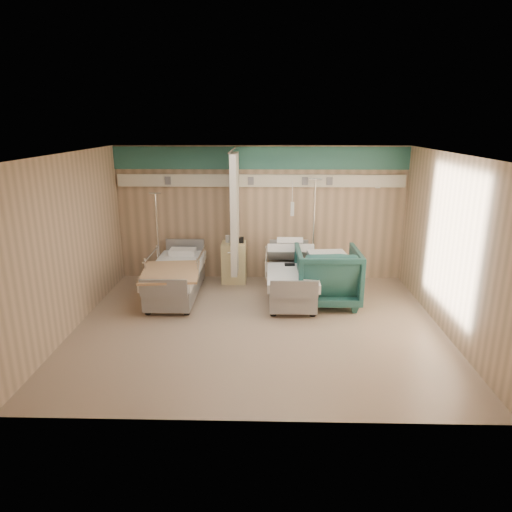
{
  "coord_description": "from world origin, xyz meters",
  "views": [
    {
      "loc": [
        0.14,
        -6.92,
        3.26
      ],
      "look_at": [
        -0.05,
        0.6,
        1.04
      ],
      "focal_mm": 32.0,
      "sensor_mm": 36.0,
      "label": 1
    }
  ],
  "objects_px": {
    "bed_left": "(176,281)",
    "iv_stand_left": "(160,266)",
    "bedside_cabinet": "(234,262)",
    "visitor_armchair": "(327,276)",
    "iv_stand_right": "(312,261)",
    "bed_right": "(291,282)"
  },
  "relations": [
    {
      "from": "bed_right",
      "to": "bed_left",
      "type": "xyz_separation_m",
      "value": [
        -2.2,
        0.0,
        0.0
      ]
    },
    {
      "from": "iv_stand_right",
      "to": "iv_stand_left",
      "type": "distance_m",
      "value": 3.19
    },
    {
      "from": "bed_left",
      "to": "iv_stand_left",
      "type": "height_order",
      "value": "iv_stand_left"
    },
    {
      "from": "bed_left",
      "to": "iv_stand_right",
      "type": "distance_m",
      "value": 2.88
    },
    {
      "from": "bed_right",
      "to": "iv_stand_right",
      "type": "relative_size",
      "value": 1.0
    },
    {
      "from": "bedside_cabinet",
      "to": "iv_stand_right",
      "type": "height_order",
      "value": "iv_stand_right"
    },
    {
      "from": "bed_left",
      "to": "visitor_armchair",
      "type": "xyz_separation_m",
      "value": [
        2.85,
        -0.24,
        0.22
      ]
    },
    {
      "from": "bed_right",
      "to": "iv_stand_right",
      "type": "bearing_deg",
      "value": 62.97
    },
    {
      "from": "bed_left",
      "to": "iv_stand_left",
      "type": "bearing_deg",
      "value": 124.38
    },
    {
      "from": "bed_left",
      "to": "bedside_cabinet",
      "type": "xyz_separation_m",
      "value": [
        1.05,
        0.9,
        0.11
      ]
    },
    {
      "from": "iv_stand_left",
      "to": "bedside_cabinet",
      "type": "bearing_deg",
      "value": 7.39
    },
    {
      "from": "bed_right",
      "to": "visitor_armchair",
      "type": "xyz_separation_m",
      "value": [
        0.65,
        -0.24,
        0.22
      ]
    },
    {
      "from": "bed_right",
      "to": "bed_left",
      "type": "distance_m",
      "value": 2.2
    },
    {
      "from": "visitor_armchair",
      "to": "iv_stand_right",
      "type": "relative_size",
      "value": 0.54
    },
    {
      "from": "bedside_cabinet",
      "to": "iv_stand_left",
      "type": "xyz_separation_m",
      "value": [
        -1.53,
        -0.2,
        -0.03
      ]
    },
    {
      "from": "bedside_cabinet",
      "to": "visitor_armchair",
      "type": "bearing_deg",
      "value": -32.35
    },
    {
      "from": "iv_stand_left",
      "to": "visitor_armchair",
      "type": "bearing_deg",
      "value": -15.79
    },
    {
      "from": "iv_stand_left",
      "to": "bed_left",
      "type": "bearing_deg",
      "value": -55.62
    },
    {
      "from": "bed_right",
      "to": "bed_left",
      "type": "bearing_deg",
      "value": 180.0
    },
    {
      "from": "bedside_cabinet",
      "to": "visitor_armchair",
      "type": "distance_m",
      "value": 2.13
    },
    {
      "from": "bedside_cabinet",
      "to": "visitor_armchair",
      "type": "relative_size",
      "value": 0.73
    },
    {
      "from": "bed_left",
      "to": "iv_stand_right",
      "type": "bearing_deg",
      "value": 19.95
    }
  ]
}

